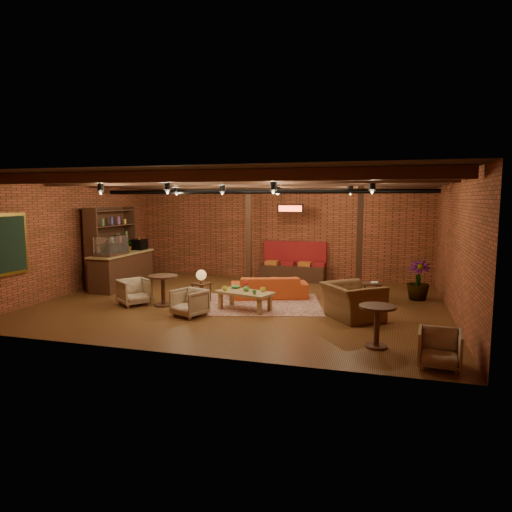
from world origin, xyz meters
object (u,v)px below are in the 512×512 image
(sofa, at_px, (269,287))
(coffee_table, at_px, (245,293))
(armchair_b, at_px, (190,301))
(armchair_right, at_px, (353,295))
(round_table_left, at_px, (163,285))
(armchair_a, at_px, (134,291))
(side_table_lamp, at_px, (201,278))
(armchair_far, at_px, (440,347))
(round_table_right, at_px, (377,320))
(plant_tall, at_px, (420,241))
(side_table_book, at_px, (371,284))

(sofa, height_order, coffee_table, coffee_table)
(armchair_b, relative_size, armchair_right, 0.56)
(round_table_left, height_order, armchair_a, round_table_left)
(sofa, relative_size, armchair_b, 3.01)
(side_table_lamp, xyz_separation_m, armchair_far, (5.42, -3.18, -0.31))
(side_table_lamp, relative_size, round_table_right, 1.10)
(round_table_left, bearing_deg, round_table_right, -19.51)
(armchair_a, bearing_deg, plant_tall, -32.25)
(round_table_left, distance_m, armchair_far, 6.69)
(sofa, distance_m, round_table_left, 2.83)
(side_table_lamp, height_order, round_table_left, side_table_lamp)
(armchair_right, bearing_deg, plant_tall, -68.77)
(round_table_right, bearing_deg, side_table_book, 93.84)
(side_table_lamp, xyz_separation_m, armchair_b, (0.29, -1.38, -0.30))
(side_table_book, bearing_deg, armchair_right, -100.68)
(coffee_table, xyz_separation_m, plant_tall, (4.05, 2.35, 1.15))
(armchair_right, relative_size, plant_tall, 0.39)
(round_table_left, height_order, armchair_right, armchair_right)
(armchair_right, bearing_deg, round_table_left, 53.40)
(sofa, bearing_deg, side_table_lamp, 12.62)
(side_table_lamp, height_order, side_table_book, side_table_lamp)
(round_table_right, relative_size, armchair_far, 1.16)
(side_table_lamp, bearing_deg, armchair_b, -77.96)
(side_table_lamp, height_order, armchair_right, armchair_right)
(side_table_book, xyz_separation_m, armchair_far, (1.22, -4.32, -0.15))
(coffee_table, height_order, armchair_b, coffee_table)
(round_table_right, bearing_deg, side_table_lamp, 150.89)
(armchair_a, bearing_deg, armchair_b, -72.41)
(armchair_right, relative_size, round_table_right, 1.58)
(coffee_table, xyz_separation_m, side_table_book, (2.87, 1.63, 0.08))
(armchair_a, xyz_separation_m, armchair_right, (5.38, 0.15, 0.17))
(armchair_far, bearing_deg, armchair_right, 125.95)
(armchair_b, bearing_deg, sofa, 84.32)
(coffee_table, distance_m, side_table_book, 3.30)
(side_table_lamp, bearing_deg, plant_tall, 19.01)
(side_table_lamp, distance_m, round_table_left, 0.99)
(armchair_right, relative_size, armchair_far, 1.82)
(round_table_left, distance_m, armchair_b, 1.31)
(coffee_table, relative_size, round_table_left, 1.91)
(sofa, bearing_deg, armchair_far, 112.27)
(coffee_table, bearing_deg, armchair_b, -139.46)
(round_table_left, bearing_deg, sofa, 35.36)
(armchair_a, distance_m, armchair_b, 1.92)
(armchair_right, distance_m, armchair_far, 3.03)
(armchair_a, height_order, side_table_book, armchair_a)
(coffee_table, bearing_deg, armchair_right, -2.13)
(armchair_a, relative_size, round_table_right, 0.94)
(side_table_lamp, bearing_deg, armchair_a, -154.10)
(armchair_right, xyz_separation_m, armchair_far, (1.55, -2.60, -0.20))
(sofa, bearing_deg, armchair_a, 9.16)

